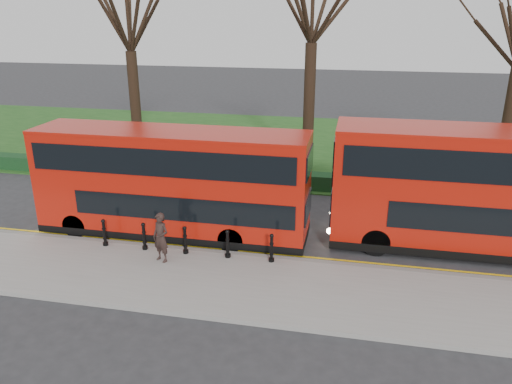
% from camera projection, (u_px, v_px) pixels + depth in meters
% --- Properties ---
extents(ground, '(120.00, 120.00, 0.00)m').
position_uv_depth(ground, '(226.00, 243.00, 19.10)').
color(ground, '#28282B').
rests_on(ground, ground).
extents(pavement, '(60.00, 4.00, 0.15)m').
position_uv_depth(pavement, '(203.00, 281.00, 16.32)').
color(pavement, gray).
rests_on(pavement, ground).
extents(kerb, '(60.00, 0.25, 0.16)m').
position_uv_depth(kerb, '(219.00, 253.00, 18.16)').
color(kerb, slate).
rests_on(kerb, ground).
extents(grass_verge, '(60.00, 18.00, 0.06)m').
position_uv_depth(grass_verge, '(285.00, 145.00, 32.88)').
color(grass_verge, '#1A4517').
rests_on(grass_verge, ground).
extents(hedge, '(60.00, 0.90, 0.80)m').
position_uv_depth(hedge, '(261.00, 178.00, 25.22)').
color(hedge, black).
rests_on(hedge, ground).
extents(yellow_line_outer, '(60.00, 0.10, 0.01)m').
position_uv_depth(yellow_line_outer, '(222.00, 251.00, 18.46)').
color(yellow_line_outer, yellow).
rests_on(yellow_line_outer, ground).
extents(yellow_line_inner, '(60.00, 0.10, 0.01)m').
position_uv_depth(yellow_line_inner, '(223.00, 249.00, 18.64)').
color(yellow_line_inner, yellow).
rests_on(yellow_line_inner, ground).
extents(tree_left, '(7.28, 7.28, 11.37)m').
position_uv_depth(tree_left, '(128.00, 13.00, 26.96)').
color(tree_left, black).
rests_on(tree_left, ground).
extents(bollard_row, '(6.44, 0.15, 1.00)m').
position_uv_depth(bollard_row, '(185.00, 240.00, 17.85)').
color(bollard_row, black).
rests_on(bollard_row, pavement).
extents(bus_lead, '(10.55, 2.42, 4.20)m').
position_uv_depth(bus_lead, '(172.00, 184.00, 19.21)').
color(bus_lead, '#A81509').
rests_on(bus_lead, ground).
extents(bus_rear, '(11.42, 2.62, 4.54)m').
position_uv_depth(bus_rear, '(495.00, 193.00, 17.73)').
color(bus_rear, '#A81509').
rests_on(bus_rear, ground).
extents(pedestrian, '(0.76, 0.64, 1.78)m').
position_uv_depth(pedestrian, '(161.00, 238.00, 17.18)').
color(pedestrian, black).
rests_on(pedestrian, pavement).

